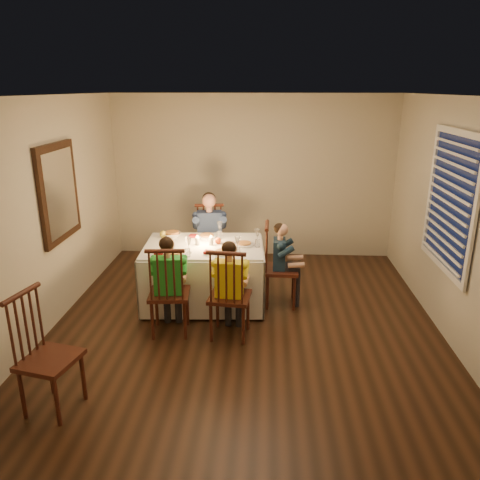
# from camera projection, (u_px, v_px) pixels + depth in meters

# --- Properties ---
(ground) EXTENTS (5.00, 5.00, 0.00)m
(ground) POSITION_uv_depth(u_px,v_px,m) (245.00, 324.00, 5.56)
(ground) COLOR black
(ground) RESTS_ON ground
(wall_left) EXTENTS (0.02, 5.00, 2.60)m
(wall_left) POSITION_uv_depth(u_px,v_px,m) (47.00, 216.00, 5.28)
(wall_left) COLOR beige
(wall_left) RESTS_ON ground
(wall_right) EXTENTS (0.02, 5.00, 2.60)m
(wall_right) POSITION_uv_depth(u_px,v_px,m) (454.00, 222.00, 5.03)
(wall_right) COLOR beige
(wall_right) RESTS_ON ground
(wall_back) EXTENTS (4.50, 0.02, 2.60)m
(wall_back) POSITION_uv_depth(u_px,v_px,m) (253.00, 177.00, 7.52)
(wall_back) COLOR beige
(wall_back) RESTS_ON ground
(ceiling) EXTENTS (5.00, 5.00, 0.00)m
(ceiling) POSITION_uv_depth(u_px,v_px,m) (246.00, 95.00, 4.75)
(ceiling) COLOR white
(ceiling) RESTS_ON wall_back
(dining_table) EXTENTS (1.57, 1.17, 0.76)m
(dining_table) POSITION_uv_depth(u_px,v_px,m) (204.00, 262.00, 5.95)
(dining_table) COLOR white
(dining_table) RESTS_ON ground
(chair_adult) EXTENTS (0.49, 0.47, 1.07)m
(chair_adult) POSITION_uv_depth(u_px,v_px,m) (211.00, 277.00, 6.93)
(chair_adult) COLOR #38170F
(chair_adult) RESTS_ON ground
(chair_near_left) EXTENTS (0.48, 0.46, 1.07)m
(chair_near_left) POSITION_uv_depth(u_px,v_px,m) (171.00, 332.00, 5.38)
(chair_near_left) COLOR #38170F
(chair_near_left) RESTS_ON ground
(chair_near_right) EXTENTS (0.48, 0.47, 1.07)m
(chair_near_right) POSITION_uv_depth(u_px,v_px,m) (230.00, 335.00, 5.31)
(chair_near_right) COLOR #38170F
(chair_near_right) RESTS_ON ground
(chair_end) EXTENTS (0.43, 0.45, 1.07)m
(chair_end) POSITION_uv_depth(u_px,v_px,m) (280.00, 303.00, 6.09)
(chair_end) COLOR #38170F
(chair_end) RESTS_ON ground
(chair_extra) EXTENTS (0.52, 0.53, 1.09)m
(chair_extra) POSITION_uv_depth(u_px,v_px,m) (57.00, 408.00, 4.10)
(chair_extra) COLOR #38170F
(chair_extra) RESTS_ON ground
(adult) EXTENTS (0.52, 0.49, 1.27)m
(adult) POSITION_uv_depth(u_px,v_px,m) (211.00, 277.00, 6.93)
(adult) COLOR navy
(adult) RESTS_ON ground
(child_green) EXTENTS (0.43, 0.40, 1.15)m
(child_green) POSITION_uv_depth(u_px,v_px,m) (171.00, 332.00, 5.38)
(child_green) COLOR green
(child_green) RESTS_ON ground
(child_yellow) EXTENTS (0.43, 0.40, 1.13)m
(child_yellow) POSITION_uv_depth(u_px,v_px,m) (230.00, 335.00, 5.31)
(child_yellow) COLOR yellow
(child_yellow) RESTS_ON ground
(child_teal) EXTENTS (0.34, 0.37, 1.08)m
(child_teal) POSITION_uv_depth(u_px,v_px,m) (280.00, 303.00, 6.09)
(child_teal) COLOR #192D3F
(child_teal) RESTS_ON ground
(setting_adult) EXTENTS (0.27, 0.27, 0.02)m
(setting_adult) POSITION_uv_depth(u_px,v_px,m) (207.00, 236.00, 6.20)
(setting_adult) COLOR silver
(setting_adult) RESTS_ON dining_table
(setting_green) EXTENTS (0.27, 0.27, 0.02)m
(setting_green) POSITION_uv_depth(u_px,v_px,m) (174.00, 254.00, 5.55)
(setting_green) COLOR silver
(setting_green) RESTS_ON dining_table
(setting_yellow) EXTENTS (0.27, 0.27, 0.02)m
(setting_yellow) POSITION_uv_depth(u_px,v_px,m) (223.00, 252.00, 5.59)
(setting_yellow) COLOR silver
(setting_yellow) RESTS_ON dining_table
(setting_teal) EXTENTS (0.27, 0.27, 0.02)m
(setting_teal) POSITION_uv_depth(u_px,v_px,m) (244.00, 244.00, 5.88)
(setting_teal) COLOR silver
(setting_teal) RESTS_ON dining_table
(candle_left) EXTENTS (0.06, 0.06, 0.10)m
(candle_left) POSITION_uv_depth(u_px,v_px,m) (197.00, 241.00, 5.87)
(candle_left) COLOR white
(candle_left) RESTS_ON dining_table
(candle_right) EXTENTS (0.06, 0.06, 0.10)m
(candle_right) POSITION_uv_depth(u_px,v_px,m) (211.00, 241.00, 5.87)
(candle_right) COLOR white
(candle_right) RESTS_ON dining_table
(squash) EXTENTS (0.09, 0.09, 0.09)m
(squash) POSITION_uv_depth(u_px,v_px,m) (163.00, 234.00, 6.17)
(squash) COLOR gold
(squash) RESTS_ON dining_table
(orange_fruit) EXTENTS (0.08, 0.08, 0.08)m
(orange_fruit) POSITION_uv_depth(u_px,v_px,m) (218.00, 241.00, 5.92)
(orange_fruit) COLOR #F25414
(orange_fruit) RESTS_ON dining_table
(serving_bowl) EXTENTS (0.29, 0.29, 0.06)m
(serving_bowl) POSITION_uv_depth(u_px,v_px,m) (172.00, 235.00, 6.20)
(serving_bowl) COLOR silver
(serving_bowl) RESTS_ON dining_table
(wall_mirror) EXTENTS (0.06, 0.95, 1.15)m
(wall_mirror) POSITION_uv_depth(u_px,v_px,m) (59.00, 193.00, 5.50)
(wall_mirror) COLOR black
(wall_mirror) RESTS_ON wall_left
(window_blinds) EXTENTS (0.07, 1.34, 1.54)m
(window_blinds) POSITION_uv_depth(u_px,v_px,m) (449.00, 202.00, 5.06)
(window_blinds) COLOR #0C1433
(window_blinds) RESTS_ON wall_right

